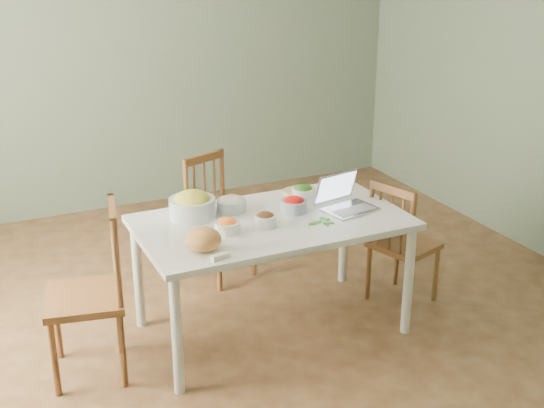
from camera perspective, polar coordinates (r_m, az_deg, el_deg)
name	(u,v)px	position (r m, az deg, el deg)	size (l,w,h in m)	color
floor	(253,324)	(4.74, -1.49, -9.58)	(5.00, 5.00, 0.00)	#492C18
wall_back	(138,58)	(6.53, -10.62, 11.35)	(5.00, 0.00, 2.70)	slate
dining_table	(272,275)	(4.51, 0.00, -5.73)	(1.63, 0.92, 0.76)	white
chair_far	(221,219)	(5.18, -4.08, -1.21)	(0.40, 0.38, 0.91)	brown
chair_left	(84,294)	(4.16, -14.79, -6.96)	(0.45, 0.43, 1.02)	brown
chair_right	(404,242)	(4.91, 10.52, -2.98)	(0.39, 0.37, 0.88)	brown
bread_boule	(203,239)	(3.93, -5.50, -2.82)	(0.20, 0.20, 0.13)	#B37338
butter_stick	(221,257)	(3.84, -4.13, -4.21)	(0.11, 0.03, 0.03)	#FBECCA
bowl_squash	(192,205)	(4.38, -6.38, -0.05)	(0.29, 0.29, 0.17)	gold
bowl_carrot	(227,225)	(4.16, -3.60, -1.72)	(0.15, 0.15, 0.09)	orange
bowl_onion	(231,204)	(4.47, -3.27, 0.03)	(0.18, 0.18, 0.10)	silver
bowl_mushroom	(265,219)	(4.23, -0.56, -1.24)	(0.13, 0.13, 0.09)	black
bowl_redpep	(294,205)	(4.45, 1.76, -0.04)	(0.17, 0.17, 0.10)	#B20504
bowl_broccoli	(303,191)	(4.68, 2.50, 1.01)	(0.15, 0.15, 0.10)	#0F390F
flatbread	(296,192)	(4.79, 1.94, 1.00)	(0.18, 0.18, 0.02)	#CAB980
basil_bunch	(320,221)	(4.30, 3.87, -1.37)	(0.19, 0.19, 0.02)	#2B6E31
laptop	(351,194)	(4.47, 6.32, 0.77)	(0.32, 0.29, 0.22)	silver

